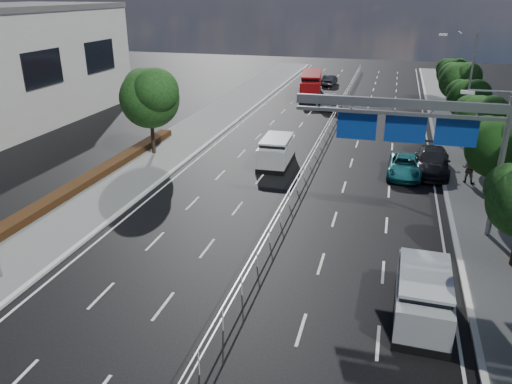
% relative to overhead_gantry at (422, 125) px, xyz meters
% --- Properties ---
extents(ground, '(160.00, 160.00, 0.00)m').
position_rel_overhead_gantry_xyz_m(ground, '(-6.74, -10.05, -5.61)').
color(ground, black).
rests_on(ground, ground).
extents(kerb_near, '(0.25, 140.00, 0.15)m').
position_rel_overhead_gantry_xyz_m(kerb_near, '(-15.74, -10.05, -5.54)').
color(kerb_near, silver).
rests_on(kerb_near, ground).
extents(kerb_far, '(0.25, 140.00, 0.15)m').
position_rel_overhead_gantry_xyz_m(kerb_far, '(2.26, -10.05, -5.54)').
color(kerb_far, silver).
rests_on(kerb_far, ground).
extents(median_fence, '(0.05, 85.00, 1.02)m').
position_rel_overhead_gantry_xyz_m(median_fence, '(-6.74, 12.45, -5.08)').
color(median_fence, silver).
rests_on(median_fence, ground).
extents(hedge_near, '(1.00, 36.00, 0.44)m').
position_rel_overhead_gantry_xyz_m(hedge_near, '(-20.04, -5.05, -5.25)').
color(hedge_near, black).
rests_on(hedge_near, sidewalk_near).
extents(overhead_gantry, '(10.24, 0.38, 7.45)m').
position_rel_overhead_gantry_xyz_m(overhead_gantry, '(0.00, 0.00, 0.00)').
color(overhead_gantry, gray).
rests_on(overhead_gantry, ground).
extents(streetlight_far, '(2.78, 2.40, 9.00)m').
position_rel_overhead_gantry_xyz_m(streetlight_far, '(3.76, 15.95, -0.40)').
color(streetlight_far, gray).
rests_on(streetlight_far, ground).
extents(near_tree_back, '(4.84, 4.51, 6.69)m').
position_rel_overhead_gantry_xyz_m(near_tree_back, '(-18.68, 7.92, -1.00)').
color(near_tree_back, black).
rests_on(near_tree_back, ground).
extents(far_tree_d, '(3.85, 3.59, 5.34)m').
position_rel_overhead_gantry_xyz_m(far_tree_d, '(4.51, 4.42, -1.92)').
color(far_tree_d, black).
rests_on(far_tree_d, ground).
extents(far_tree_e, '(3.63, 3.38, 5.13)m').
position_rel_overhead_gantry_xyz_m(far_tree_e, '(4.51, 11.93, -2.05)').
color(far_tree_e, black).
rests_on(far_tree_e, ground).
extents(far_tree_f, '(3.52, 3.28, 5.02)m').
position_rel_overhead_gantry_xyz_m(far_tree_f, '(4.50, 19.43, -2.12)').
color(far_tree_f, black).
rests_on(far_tree_f, ground).
extents(far_tree_g, '(3.96, 3.69, 5.45)m').
position_rel_overhead_gantry_xyz_m(far_tree_g, '(4.51, 26.92, -1.85)').
color(far_tree_g, black).
rests_on(far_tree_g, ground).
extents(far_tree_h, '(3.41, 3.18, 4.91)m').
position_rel_overhead_gantry_xyz_m(far_tree_h, '(4.50, 34.43, -2.18)').
color(far_tree_h, black).
rests_on(far_tree_h, ground).
extents(white_minivan, '(2.15, 4.71, 2.02)m').
position_rel_overhead_gantry_xyz_m(white_minivan, '(-9.17, 8.18, -4.61)').
color(white_minivan, black).
rests_on(white_minivan, ground).
extents(red_bus, '(3.45, 9.65, 2.82)m').
position_rel_overhead_gantry_xyz_m(red_bus, '(-10.89, 33.39, -4.14)').
color(red_bus, black).
rests_on(red_bus, ground).
extents(near_car_silver, '(2.25, 5.05, 1.69)m').
position_rel_overhead_gantry_xyz_m(near_car_silver, '(-7.83, 27.82, -4.76)').
color(near_car_silver, '#BABDC2').
rests_on(near_car_silver, ground).
extents(near_car_dark, '(1.73, 4.19, 1.35)m').
position_rel_overhead_gantry_xyz_m(near_car_dark, '(-9.76, 41.48, -4.93)').
color(near_car_dark, black).
rests_on(near_car_dark, ground).
extents(silver_minivan, '(2.11, 4.76, 1.96)m').
position_rel_overhead_gantry_xyz_m(silver_minivan, '(0.35, -8.05, -4.64)').
color(silver_minivan, black).
rests_on(silver_minivan, ground).
extents(parked_car_teal, '(2.35, 4.86, 1.33)m').
position_rel_overhead_gantry_xyz_m(parked_car_teal, '(-0.24, 8.22, -4.94)').
color(parked_car_teal, '#18666C').
rests_on(parked_car_teal, ground).
extents(parked_car_dark, '(2.52, 5.67, 1.62)m').
position_rel_overhead_gantry_xyz_m(parked_car_dark, '(1.56, 9.32, -4.80)').
color(parked_car_dark, black).
rests_on(parked_car_dark, ground).
extents(pedestrian_b, '(1.15, 1.05, 1.93)m').
position_rel_overhead_gantry_xyz_m(pedestrian_b, '(3.71, 7.55, -4.50)').
color(pedestrian_b, gray).
rests_on(pedestrian_b, sidewalk_far).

